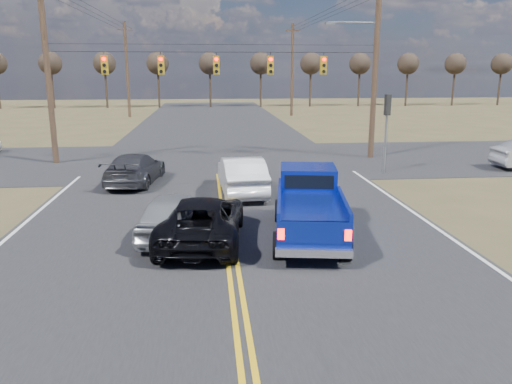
{
  "coord_description": "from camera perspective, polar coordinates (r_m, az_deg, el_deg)",
  "views": [
    {
      "loc": [
        -0.6,
        -10.34,
        5.06
      ],
      "look_at": [
        0.82,
        4.09,
        1.5
      ],
      "focal_mm": 35.0,
      "sensor_mm": 36.0,
      "label": 1
    }
  ],
  "objects": [
    {
      "name": "pickup_truck",
      "position": [
        15.41,
        6.09,
        -1.68
      ],
      "size": [
        2.77,
        5.56,
        2.0
      ],
      "rotation": [
        0.0,
        0.0,
        -0.15
      ],
      "color": "black",
      "rests_on": "ground"
    },
    {
      "name": "white_car_queue",
      "position": [
        20.83,
        -1.65,
        1.95
      ],
      "size": [
        1.93,
        4.86,
        1.58
      ],
      "primitive_type": "imported",
      "rotation": [
        0.0,
        0.0,
        3.2
      ],
      "color": "silver",
      "rests_on": "ground"
    },
    {
      "name": "dgrey_car_queue",
      "position": [
        23.37,
        -13.66,
        2.63
      ],
      "size": [
        2.59,
        5.0,
        1.39
      ],
      "primitive_type": "imported",
      "rotation": [
        0.0,
        0.0,
        3.0
      ],
      "color": "#39393E",
      "rests_on": "ground"
    },
    {
      "name": "ground",
      "position": [
        11.53,
        -2.11,
        -12.26
      ],
      "size": [
        160.0,
        160.0,
        0.0
      ],
      "primitive_type": "plane",
      "color": "brown",
      "rests_on": "ground"
    },
    {
      "name": "silver_suv",
      "position": [
        15.67,
        -9.38,
        -2.49
      ],
      "size": [
        2.32,
        4.41,
        1.43
      ],
      "primitive_type": "imported",
      "rotation": [
        0.0,
        0.0,
        2.99
      ],
      "color": "#999CA1",
      "rests_on": "ground"
    },
    {
      "name": "black_suv",
      "position": [
        15.05,
        -6.15,
        -3.15
      ],
      "size": [
        2.86,
        5.24,
        1.39
      ],
      "primitive_type": "imported",
      "rotation": [
        0.0,
        0.0,
        3.03
      ],
      "color": "black",
      "rests_on": "ground"
    },
    {
      "name": "road_main",
      "position": [
        20.97,
        -3.82,
        -0.2
      ],
      "size": [
        14.0,
        120.0,
        0.02
      ],
      "primitive_type": "cube",
      "color": "#28282B",
      "rests_on": "ground"
    },
    {
      "name": "utility_poles",
      "position": [
        27.34,
        -4.51,
        14.11
      ],
      "size": [
        19.6,
        58.32,
        10.0
      ],
      "color": "#473323",
      "rests_on": "ground"
    },
    {
      "name": "treeline",
      "position": [
        37.31,
        -4.87,
        14.74
      ],
      "size": [
        87.0,
        117.8,
        7.4
      ],
      "color": "#33261C",
      "rests_on": "ground"
    },
    {
      "name": "road_cross",
      "position": [
        28.79,
        -4.36,
        3.63
      ],
      "size": [
        120.0,
        12.0,
        0.02
      ],
      "primitive_type": "cube",
      "color": "#28282B",
      "rests_on": "ground"
    },
    {
      "name": "signal_gantry",
      "position": [
        28.15,
        -3.49,
        13.78
      ],
      "size": [
        19.6,
        4.83,
        10.0
      ],
      "color": "#473323",
      "rests_on": "ground"
    }
  ]
}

